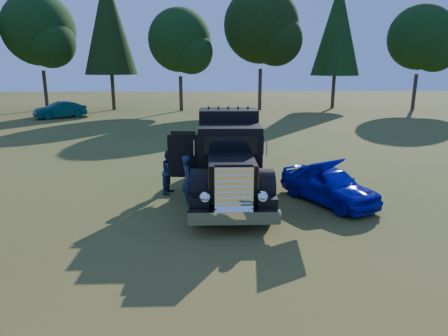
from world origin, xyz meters
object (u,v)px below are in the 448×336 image
at_px(spectator_far, 170,172).
at_px(distant_teal_car, 60,110).
at_px(diamond_t_truck, 229,162).
at_px(hotrod_coupe, 328,184).
at_px(spectator_near, 188,179).

relative_size(spectator_far, distant_teal_car, 0.37).
height_order(diamond_t_truck, spectator_far, diamond_t_truck).
xyz_separation_m(spectator_far, distant_teal_car, (-11.78, 21.47, -0.10)).
bearing_deg(hotrod_coupe, spectator_near, 179.03).
bearing_deg(spectator_near, spectator_far, 19.69).
bearing_deg(hotrod_coupe, spectator_far, 167.61).
xyz_separation_m(hotrod_coupe, spectator_near, (-4.72, 0.08, 0.18)).
relative_size(diamond_t_truck, spectator_near, 4.36).
bearing_deg(spectator_far, spectator_near, -132.37).
bearing_deg(distant_teal_car, diamond_t_truck, -3.67).
relative_size(diamond_t_truck, hotrod_coupe, 1.71).
bearing_deg(diamond_t_truck, spectator_near, -158.25).
xyz_separation_m(spectator_near, spectator_far, (-0.70, 1.11, -0.03)).
relative_size(hotrod_coupe, distant_teal_car, 0.99).
bearing_deg(hotrod_coupe, diamond_t_truck, 169.18).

